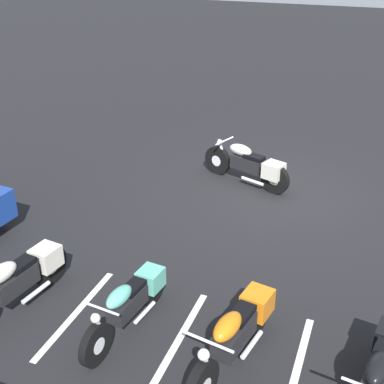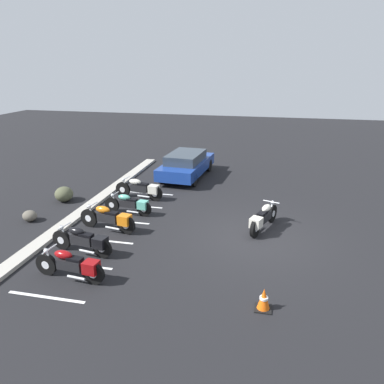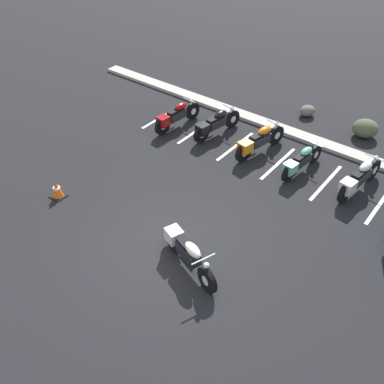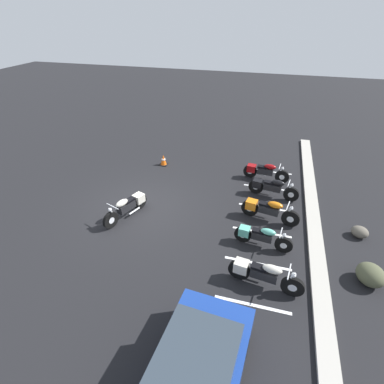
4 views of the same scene
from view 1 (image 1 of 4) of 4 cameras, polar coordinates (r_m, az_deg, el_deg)
ground at (r=11.39m, az=9.06°, el=-0.04°), size 60.00×60.00×0.00m
motorcycle_cream_featured at (r=11.49m, az=6.18°, el=2.88°), size 2.06×0.97×0.85m
parked_bike_1 at (r=6.83m, az=19.37°, el=-17.69°), size 0.70×2.11×0.83m
parked_bike_2 at (r=6.96m, az=4.78°, el=-14.69°), size 0.76×2.18×0.87m
parked_bike_3 at (r=7.53m, az=-6.64°, el=-11.60°), size 0.60×1.96×0.77m
parked_bike_4 at (r=8.19m, az=-18.13°, el=-8.98°), size 0.69×2.19×0.86m
stall_line_2 at (r=7.23m, az=11.10°, el=-18.25°), size 0.10×2.10×0.00m
stall_line_3 at (r=7.52m, az=-1.45°, el=-15.52°), size 0.10×2.10×0.00m
stall_line_4 at (r=8.12m, az=-12.30°, el=-12.52°), size 0.10×2.10×0.00m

